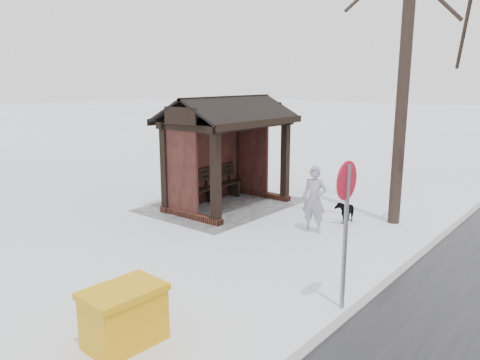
{
  "coord_description": "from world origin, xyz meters",
  "views": [
    {
      "loc": [
        9.67,
        8.36,
        3.54
      ],
      "look_at": [
        0.45,
        0.8,
        0.95
      ],
      "focal_mm": 35.0,
      "sensor_mm": 36.0,
      "label": 1
    }
  ],
  "objects_px": {
    "bus_shelter": "(223,130)",
    "pedestrian": "(314,199)",
    "dog": "(345,211)",
    "grit_bin": "(124,316)",
    "road_sign": "(346,204)"
  },
  "relations": [
    {
      "from": "pedestrian",
      "to": "dog",
      "type": "distance_m",
      "value": 1.28
    },
    {
      "from": "dog",
      "to": "pedestrian",
      "type": "bearing_deg",
      "value": -105.19
    },
    {
      "from": "bus_shelter",
      "to": "dog",
      "type": "xyz_separation_m",
      "value": [
        -0.73,
        3.41,
        -1.88
      ]
    },
    {
      "from": "grit_bin",
      "to": "road_sign",
      "type": "height_order",
      "value": "road_sign"
    },
    {
      "from": "bus_shelter",
      "to": "grit_bin",
      "type": "xyz_separation_m",
      "value": [
        6.2,
        3.65,
        -1.75
      ]
    },
    {
      "from": "dog",
      "to": "road_sign",
      "type": "height_order",
      "value": "road_sign"
    },
    {
      "from": "grit_bin",
      "to": "road_sign",
      "type": "distance_m",
      "value": 3.56
    },
    {
      "from": "dog",
      "to": "grit_bin",
      "type": "distance_m",
      "value": 6.94
    },
    {
      "from": "bus_shelter",
      "to": "road_sign",
      "type": "xyz_separation_m",
      "value": [
        3.41,
        5.44,
        -0.47
      ]
    },
    {
      "from": "pedestrian",
      "to": "road_sign",
      "type": "bearing_deg",
      "value": -63.44
    },
    {
      "from": "pedestrian",
      "to": "grit_bin",
      "type": "relative_size",
      "value": 1.44
    },
    {
      "from": "bus_shelter",
      "to": "pedestrian",
      "type": "relative_size",
      "value": 2.28
    },
    {
      "from": "pedestrian",
      "to": "road_sign",
      "type": "relative_size",
      "value": 0.67
    },
    {
      "from": "bus_shelter",
      "to": "road_sign",
      "type": "height_order",
      "value": "bus_shelter"
    },
    {
      "from": "pedestrian",
      "to": "grit_bin",
      "type": "distance_m",
      "value": 5.81
    }
  ]
}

